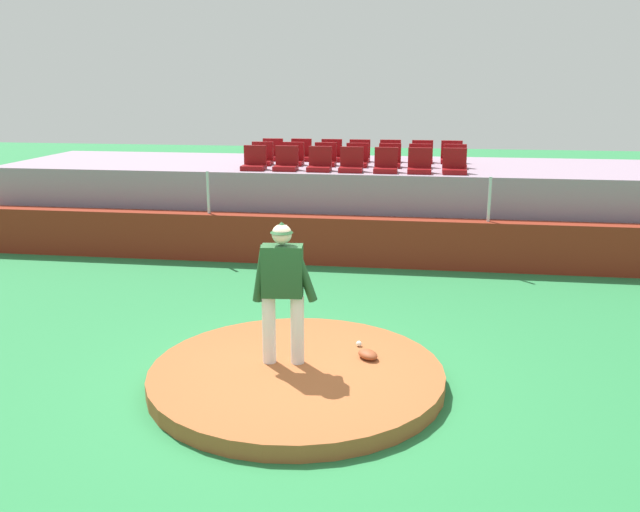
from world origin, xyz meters
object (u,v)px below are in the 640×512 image
stadium_chair_7 (262,158)px  stadium_chair_20 (451,156)px  stadium_chair_5 (420,165)px  stadium_chair_15 (301,154)px  stadium_chair_8 (293,158)px  stadium_chair_9 (325,158)px  stadium_chair_3 (351,164)px  stadium_chair_18 (390,155)px  stadium_chair_10 (357,159)px  stadium_chair_19 (422,156)px  stadium_chair_12 (420,160)px  stadium_chair_1 (286,163)px  stadium_chair_6 (454,166)px  stadium_chair_11 (390,160)px  stadium_chair_0 (254,162)px  stadium_chair_14 (272,154)px  stadium_chair_17 (359,155)px  stadium_chair_13 (455,161)px  stadium_chair_4 (386,165)px  pitcher (282,283)px  stadium_chair_16 (331,154)px  baseball (359,344)px  fielding_glove (368,354)px  stadium_chair_2 (320,163)px

stadium_chair_7 → stadium_chair_20: (4.22, 0.93, 0.00)m
stadium_chair_5 → stadium_chair_15: size_ratio=1.00×
stadium_chair_8 → stadium_chair_9: size_ratio=1.00×
stadium_chair_3 → stadium_chair_18: same height
stadium_chair_9 → stadium_chair_10: same height
stadium_chair_15 → stadium_chair_19: bearing=179.9°
stadium_chair_12 → stadium_chair_3: bearing=32.5°
stadium_chair_1 → stadium_chair_10: 1.65m
stadium_chair_6 → stadium_chair_15: 3.93m
stadium_chair_7 → stadium_chair_11: size_ratio=1.00×
stadium_chair_0 → stadium_chair_1: (0.68, 0.02, 0.00)m
stadium_chair_9 → stadium_chair_14: same height
stadium_chair_11 → stadium_chair_17: bearing=-51.1°
stadium_chair_20 → stadium_chair_18: bearing=-0.6°
stadium_chair_9 → stadium_chair_13: same height
stadium_chair_4 → stadium_chair_10: size_ratio=1.00×
stadium_chair_5 → stadium_chair_13: (0.75, 0.92, 0.00)m
stadium_chair_8 → stadium_chair_19: size_ratio=1.00×
stadium_chair_20 → stadium_chair_13: bearing=92.3°
pitcher → stadium_chair_20: 8.49m
stadium_chair_9 → stadium_chair_18: same height
stadium_chair_16 → stadium_chair_20: same height
stadium_chair_17 → baseball: bearing=95.3°
stadium_chair_1 → fielding_glove: bearing=110.0°
stadium_chair_1 → stadium_chair_11: size_ratio=1.00×
stadium_chair_11 → stadium_chair_14: same height
stadium_chair_5 → stadium_chair_15: bearing=-33.4°
baseball → stadium_chair_7: (-2.81, 6.58, 1.65)m
stadium_chair_12 → stadium_chair_16: 2.26m
fielding_glove → stadium_chair_3: 6.34m
stadium_chair_11 → stadium_chair_18: (-0.04, 0.95, 0.00)m
stadium_chair_16 → stadium_chair_19: same height
stadium_chair_0 → stadium_chair_12: 3.57m
stadium_chair_0 → stadium_chair_7: size_ratio=1.00×
stadium_chair_13 → stadium_chair_16: size_ratio=1.00×
stadium_chair_4 → stadium_chair_11: same height
stadium_chair_5 → stadium_chair_14: size_ratio=1.00×
stadium_chair_14 → stadium_chair_11: bearing=162.1°
stadium_chair_13 → stadium_chair_20: same height
stadium_chair_1 → stadium_chair_13: (3.53, 0.89, 0.00)m
stadium_chair_6 → stadium_chair_8: size_ratio=1.00×
stadium_chair_4 → stadium_chair_16: same height
stadium_chair_7 → stadium_chair_8: (0.70, 0.02, 0.00)m
stadium_chair_1 → stadium_chair_13: same height
fielding_glove → stadium_chair_9: size_ratio=0.60×
stadium_chair_19 → stadium_chair_2: bearing=40.6°
stadium_chair_15 → stadium_chair_19: (2.84, -0.00, 0.00)m
stadium_chair_16 → stadium_chair_20: 2.77m
stadium_chair_15 → stadium_chair_20: same height
pitcher → stadium_chair_1: 6.51m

